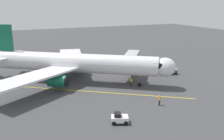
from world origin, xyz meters
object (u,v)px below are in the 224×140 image
(baggage_cart_portside, at_px, (171,71))
(jet_bridge, at_px, (131,61))
(ground_crew_wing_walker, at_px, (131,82))
(safety_cone_nose_right, at_px, (160,72))
(tug_starboard_side, at_px, (119,118))
(safety_cone_nose_left, at_px, (128,78))
(ground_crew_loader, at_px, (159,100))
(airplane, at_px, (72,63))
(ground_crew_marshaller, at_px, (140,78))

(baggage_cart_portside, bearing_deg, jet_bridge, -7.77)
(ground_crew_wing_walker, xyz_separation_m, safety_cone_nose_right, (-10.92, -5.78, -0.61))
(tug_starboard_side, height_order, safety_cone_nose_right, tug_starboard_side)
(jet_bridge, relative_size, safety_cone_nose_left, 18.81)
(ground_crew_loader, bearing_deg, baggage_cart_portside, -132.67)
(safety_cone_nose_left, bearing_deg, airplane, -16.40)
(ground_crew_marshaller, height_order, baggage_cart_portside, ground_crew_marshaller)
(airplane, distance_m, safety_cone_nose_left, 12.25)
(safety_cone_nose_right, bearing_deg, safety_cone_nose_left, 10.30)
(tug_starboard_side, relative_size, safety_cone_nose_right, 4.91)
(ground_crew_marshaller, relative_size, baggage_cart_portside, 0.62)
(tug_starboard_side, bearing_deg, ground_crew_marshaller, -129.02)
(jet_bridge, xyz_separation_m, ground_crew_wing_walker, (2.59, 5.05, -2.88))
(jet_bridge, relative_size, ground_crew_marshaller, 6.05)
(ground_crew_loader, bearing_deg, jet_bridge, -101.47)
(airplane, distance_m, ground_crew_wing_walker, 12.56)
(baggage_cart_portside, bearing_deg, tug_starboard_side, 38.30)
(jet_bridge, bearing_deg, safety_cone_nose_right, -175.00)
(jet_bridge, xyz_separation_m, ground_crew_marshaller, (-0.22, 3.63, -2.88))
(ground_crew_loader, distance_m, tug_starboard_side, 9.03)
(jet_bridge, xyz_separation_m, tug_starboard_side, (11.65, 18.28, -3.06))
(jet_bridge, relative_size, baggage_cart_portside, 3.75)
(ground_crew_marshaller, relative_size, ground_crew_loader, 1.00)
(ground_crew_marshaller, distance_m, ground_crew_loader, 12.18)
(ground_crew_marshaller, xyz_separation_m, ground_crew_loader, (3.33, 11.72, 0.00))
(jet_bridge, bearing_deg, ground_crew_wing_walker, 62.83)
(ground_crew_marshaller, xyz_separation_m, baggage_cart_portside, (-9.58, -2.30, -0.23))
(safety_cone_nose_left, bearing_deg, ground_crew_loader, 81.96)
(ground_crew_wing_walker, distance_m, safety_cone_nose_left, 4.38)
(airplane, height_order, tug_starboard_side, airplane)
(ground_crew_marshaller, distance_m, tug_starboard_side, 18.85)
(ground_crew_marshaller, distance_m, ground_crew_wing_walker, 3.15)
(ground_crew_loader, relative_size, baggage_cart_portside, 0.62)
(airplane, xyz_separation_m, safety_cone_nose_left, (-11.19, 3.29, -3.73))
(jet_bridge, height_order, safety_cone_nose_right, jet_bridge)
(airplane, distance_m, jet_bridge, 12.50)
(ground_crew_wing_walker, bearing_deg, baggage_cart_portside, -163.32)
(airplane, bearing_deg, safety_cone_nose_right, 175.61)
(ground_crew_wing_walker, distance_m, baggage_cart_portside, 12.94)
(airplane, height_order, ground_crew_loader, airplane)
(ground_crew_loader, bearing_deg, safety_cone_nose_left, -98.04)
(baggage_cart_portside, bearing_deg, safety_cone_nose_left, -1.87)
(ground_crew_loader, xyz_separation_m, baggage_cart_portside, (-12.91, -14.01, -0.23))
(ground_crew_marshaller, bearing_deg, safety_cone_nose_left, -63.86)
(baggage_cart_portside, bearing_deg, ground_crew_loader, 47.33)
(baggage_cart_portside, relative_size, safety_cone_nose_left, 5.02)
(airplane, xyz_separation_m, safety_cone_nose_right, (-20.61, 1.58, -3.73))
(ground_crew_marshaller, bearing_deg, safety_cone_nose_right, -151.75)
(ground_crew_loader, bearing_deg, ground_crew_wing_walker, -92.90)
(ground_crew_wing_walker, height_order, ground_crew_loader, same)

